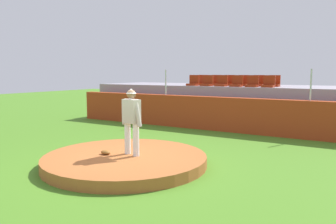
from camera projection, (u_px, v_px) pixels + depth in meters
The scene contains 21 objects.
ground_plane at pixel (125, 165), 8.57m from camera, with size 60.00×60.00×0.00m, color #487E21.
pitchers_mound at pixel (125, 160), 8.55m from camera, with size 4.20×4.20×0.27m, color #A85C2C.
pitcher at pixel (131, 117), 8.42m from camera, with size 0.73×0.35×1.72m.
baseball at pixel (128, 149), 8.97m from camera, with size 0.07×0.07×0.07m, color white.
fielding_glove at pixel (106, 152), 8.58m from camera, with size 0.30×0.20×0.11m, color brown.
brick_barrier at pixel (218, 114), 13.65m from camera, with size 14.47×0.40×1.39m, color #A23617.
fence_post_left at pixel (166, 82), 14.80m from camera, with size 0.06×0.06×1.13m, color silver.
fence_post_right at pixel (311, 85), 11.69m from camera, with size 0.06×0.06×1.13m, color silver.
bleacher_platform at pixel (239, 104), 15.88m from camera, with size 14.37×3.80×1.78m, color gray.
stadium_chair_0 at pixel (193, 82), 15.50m from camera, with size 0.48×0.44×0.50m.
stadium_chair_1 at pixel (207, 83), 15.11m from camera, with size 0.48×0.44×0.50m.
stadium_chair_2 at pixel (222, 83), 14.79m from camera, with size 0.48×0.44×0.50m.
stadium_chair_3 at pixel (237, 83), 14.40m from camera, with size 0.48×0.44×0.50m.
stadium_chair_4 at pixel (252, 83), 14.04m from camera, with size 0.48×0.44×0.50m.
stadium_chair_5 at pixel (269, 84), 13.70m from camera, with size 0.48×0.44×0.50m.
stadium_chair_6 at pixel (202, 82), 16.23m from camera, with size 0.48×0.44×0.50m.
stadium_chair_7 at pixel (216, 82), 15.90m from camera, with size 0.48×0.44×0.50m.
stadium_chair_8 at pixel (229, 82), 15.51m from camera, with size 0.48×0.44×0.50m.
stadium_chair_9 at pixel (243, 83), 15.16m from camera, with size 0.48×0.44×0.50m.
stadium_chair_10 at pixel (258, 83), 14.83m from camera, with size 0.48×0.44×0.50m.
stadium_chair_11 at pixel (274, 83), 14.46m from camera, with size 0.48×0.44×0.50m.
Camera 1 is at (5.27, -6.56, 2.38)m, focal length 35.32 mm.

